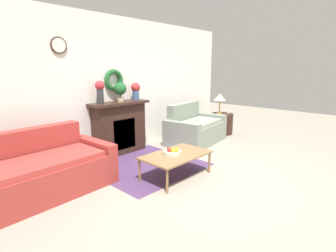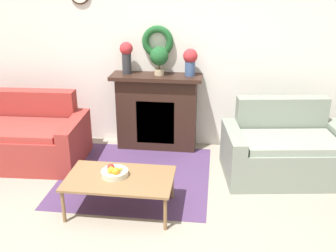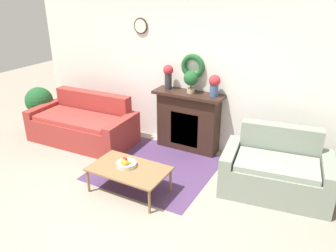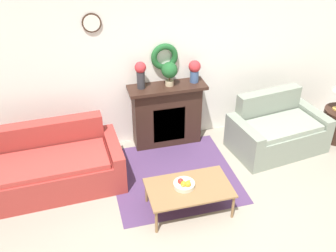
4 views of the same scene
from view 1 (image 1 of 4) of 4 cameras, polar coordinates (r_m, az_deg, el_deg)
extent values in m
plane|color=gray|center=(4.10, 9.40, -12.26)|extent=(16.00, 16.00, 0.00)
cube|color=#4C335B|center=(4.76, -5.03, -8.48)|extent=(1.80, 1.76, 0.01)
cube|color=white|center=(5.44, -11.80, 8.52)|extent=(6.80, 0.06, 2.70)
cylinder|color=#382319|center=(4.86, -22.71, 15.91)|extent=(0.27, 0.02, 0.27)
cylinder|color=white|center=(4.85, -22.65, 15.92)|extent=(0.23, 0.01, 0.23)
torus|color=#1E5628|center=(5.34, -11.71, 9.76)|extent=(0.42, 0.09, 0.42)
cube|color=#331E16|center=(5.38, -10.51, -0.62)|extent=(1.08, 0.34, 1.00)
cube|color=black|center=(5.27, -9.45, -1.75)|extent=(0.52, 0.02, 0.60)
cube|color=orange|center=(5.28, -9.37, -2.55)|extent=(0.42, 0.01, 0.33)
cube|color=#331E16|center=(5.26, -10.51, 4.92)|extent=(1.22, 0.41, 0.05)
cube|color=#9E332D|center=(3.94, -25.54, -10.81)|extent=(1.64, 0.81, 0.45)
cube|color=#9E332D|center=(4.29, -28.42, -6.29)|extent=(1.62, 0.28, 0.86)
cube|color=#9E332D|center=(4.39, -15.54, -6.66)|extent=(0.21, 0.96, 0.59)
cube|color=#AD3832|center=(3.85, -25.91, -7.16)|extent=(1.58, 0.75, 0.08)
cube|color=gray|center=(6.08, 6.93, -1.64)|extent=(1.21, 0.84, 0.45)
cube|color=gray|center=(6.25, 3.44, 0.91)|extent=(1.14, 0.35, 0.90)
cube|color=gray|center=(5.57, 2.90, -2.15)|extent=(0.29, 0.89, 0.59)
cube|color=gray|center=(6.67, 8.86, 0.18)|extent=(0.29, 0.89, 0.59)
cube|color=gray|center=(6.02, 7.00, 0.81)|extent=(1.16, 0.78, 0.08)
cube|color=olive|center=(4.14, 1.75, -6.30)|extent=(1.10, 0.66, 0.03)
cylinder|color=olive|center=(3.68, -0.19, -11.97)|extent=(0.04, 0.04, 0.36)
cylinder|color=olive|center=(4.42, 9.00, -7.84)|extent=(0.04, 0.04, 0.36)
cylinder|color=olive|center=(4.07, -6.20, -9.59)|extent=(0.04, 0.04, 0.36)
cylinder|color=olive|center=(4.75, 3.20, -6.25)|extent=(0.04, 0.04, 0.36)
cylinder|color=beige|center=(4.11, 0.89, -5.84)|extent=(0.28, 0.28, 0.06)
sphere|color=#B2231E|center=(4.08, 0.27, -5.23)|extent=(0.08, 0.08, 0.08)
sphere|color=orange|center=(4.05, 1.14, -5.34)|extent=(0.08, 0.08, 0.08)
sphere|color=orange|center=(4.08, 1.81, -5.22)|extent=(0.08, 0.08, 0.08)
ellipsoid|color=yellow|center=(4.08, 1.39, -5.21)|extent=(0.16, 0.13, 0.04)
cylinder|color=#331E16|center=(7.06, 11.67, 0.54)|extent=(0.56, 0.56, 0.54)
cylinder|color=#B28E42|center=(6.98, 11.07, 2.77)|extent=(0.14, 0.14, 0.02)
cylinder|color=#B28E42|center=(6.96, 11.13, 4.17)|extent=(0.03, 0.03, 0.32)
cone|color=beige|center=(6.93, 11.22, 6.21)|extent=(0.31, 0.31, 0.17)
cylinder|color=silver|center=(7.07, 13.00, 3.05)|extent=(0.08, 0.08, 0.09)
cylinder|color=#2D2D33|center=(5.04, -14.53, 6.27)|extent=(0.12, 0.12, 0.27)
sphere|color=#B72D33|center=(5.02, -14.66, 8.57)|extent=(0.17, 0.17, 0.17)
cylinder|color=#3D5684|center=(5.54, -7.02, 6.67)|extent=(0.14, 0.14, 0.19)
sphere|color=#B72D33|center=(5.53, -7.07, 8.39)|extent=(0.19, 0.19, 0.19)
cylinder|color=tan|center=(5.28, -10.28, 5.69)|extent=(0.13, 0.13, 0.08)
cylinder|color=#4C3823|center=(5.28, -10.31, 6.49)|extent=(0.02, 0.02, 0.07)
sphere|color=#1E5628|center=(5.26, -10.37, 8.00)|extent=(0.25, 0.25, 0.25)
camera|label=2|loc=(4.02, 58.04, 15.94)|focal=42.00mm
camera|label=3|loc=(5.45, 52.52, 18.68)|focal=35.00mm
camera|label=4|loc=(2.86, 89.51, 47.16)|focal=42.00mm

